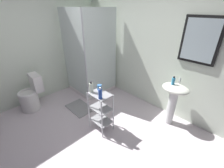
{
  "coord_description": "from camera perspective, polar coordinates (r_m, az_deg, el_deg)",
  "views": [
    {
      "loc": [
        1.65,
        -0.83,
        2.01
      ],
      "look_at": [
        0.05,
        0.73,
        0.84
      ],
      "focal_mm": 23.76,
      "sensor_mm": 36.0,
      "label": 1
    }
  ],
  "objects": [
    {
      "name": "lotion_bottle_white",
      "position": [
        2.45,
        -7.98,
        -1.32
      ],
      "size": [
        0.07,
        0.07,
        0.2
      ],
      "color": "white",
      "rests_on": "storage_cart"
    },
    {
      "name": "sink_faucet",
      "position": [
        2.84,
        24.67,
        1.22
      ],
      "size": [
        0.03,
        0.03,
        0.1
      ],
      "primitive_type": "cylinder",
      "color": "silver",
      "rests_on": "pedestal_sink"
    },
    {
      "name": "pedestal_sink",
      "position": [
        2.87,
        22.63,
        -4.53
      ],
      "size": [
        0.46,
        0.37,
        0.81
      ],
      "color": "white",
      "rests_on": "ground_plane"
    },
    {
      "name": "shampoo_bottle_blue",
      "position": [
        2.27,
        -4.55,
        -3.75
      ],
      "size": [
        0.06,
        0.06,
        0.19
      ],
      "color": "blue",
      "rests_on": "storage_cart"
    },
    {
      "name": "bath_mat",
      "position": [
        3.41,
        -12.33,
        -8.88
      ],
      "size": [
        0.6,
        0.4,
        0.02
      ],
      "primitive_type": "cube",
      "color": "gray",
      "rests_on": "ground_plane"
    },
    {
      "name": "toilet",
      "position": [
        3.61,
        -28.69,
        -3.99
      ],
      "size": [
        0.37,
        0.49,
        0.76
      ],
      "color": "white",
      "rests_on": "ground_plane"
    },
    {
      "name": "storage_cart",
      "position": [
        2.61,
        -4.37,
        -9.47
      ],
      "size": [
        0.38,
        0.28,
        0.74
      ],
      "color": "silver",
      "rests_on": "ground_plane"
    },
    {
      "name": "wall_left",
      "position": [
        3.67,
        -30.93,
        11.98
      ],
      "size": [
        0.1,
        4.2,
        2.5
      ],
      "primitive_type": "cube",
      "color": "white",
      "rests_on": "ground_plane"
    },
    {
      "name": "ground_plane",
      "position": [
        2.73,
        -12.61,
        -20.76
      ],
      "size": [
        4.2,
        4.2,
        0.02
      ],
      "primitive_type": "cube",
      "color": "silver"
    },
    {
      "name": "shower_stall",
      "position": [
        3.82,
        -8.24,
        3.58
      ],
      "size": [
        0.92,
        0.92,
        2.0
      ],
      "color": "white",
      "rests_on": "ground_plane"
    },
    {
      "name": "rinse_cup",
      "position": [
        2.53,
        -4.85,
        -1.26
      ],
      "size": [
        0.08,
        0.08,
        0.09
      ],
      "primitive_type": "cylinder",
      "color": "#3870B2",
      "rests_on": "storage_cart"
    },
    {
      "name": "wall_back",
      "position": [
        3.23,
        14.32,
        13.36
      ],
      "size": [
        4.2,
        0.14,
        2.5
      ],
      "color": "white",
      "rests_on": "ground_plane"
    },
    {
      "name": "hand_soap_bottle",
      "position": [
        2.74,
        22.52,
        1.09
      ],
      "size": [
        0.05,
        0.05,
        0.15
      ],
      "color": "#389ED1",
      "rests_on": "pedestal_sink"
    }
  ]
}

